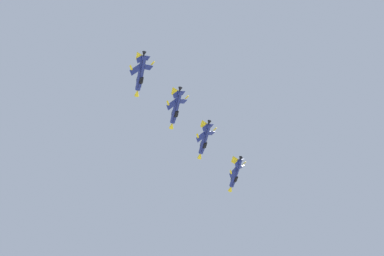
% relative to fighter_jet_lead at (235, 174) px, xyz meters
% --- Properties ---
extents(fighter_jet_lead, '(6.91, 15.89, 8.03)m').
position_rel_fighter_jet_lead_xyz_m(fighter_jet_lead, '(0.00, 0.00, 0.00)').
color(fighter_jet_lead, navy).
extents(fighter_jet_left_wing, '(7.59, 15.89, 7.42)m').
position_rel_fighter_jet_lead_xyz_m(fighter_jet_left_wing, '(-16.97, -9.79, -0.82)').
color(fighter_jet_left_wing, navy).
extents(fighter_jet_right_wing, '(7.44, 15.89, 7.56)m').
position_rel_fighter_jet_lead_xyz_m(fighter_jet_right_wing, '(-31.29, -18.24, -2.08)').
color(fighter_jet_right_wing, navy).
extents(fighter_jet_left_outer, '(7.54, 15.89, 7.47)m').
position_rel_fighter_jet_lead_xyz_m(fighter_jet_left_outer, '(-46.48, -25.38, -2.20)').
color(fighter_jet_left_outer, navy).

